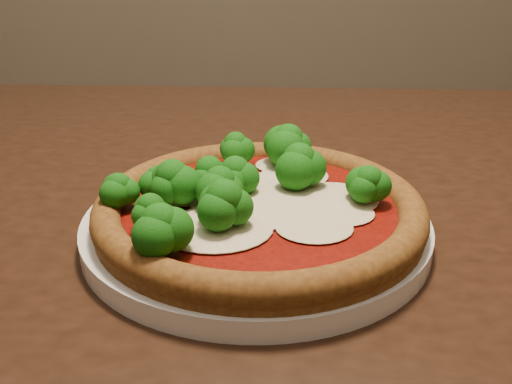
{
  "coord_description": "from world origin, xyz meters",
  "views": [
    {
      "loc": [
        0.1,
        -0.37,
        0.98
      ],
      "look_at": [
        0.11,
        0.06,
        0.79
      ],
      "focal_mm": 40.0,
      "sensor_mm": 36.0,
      "label": 1
    }
  ],
  "objects": [
    {
      "name": "dining_table",
      "position": [
        0.15,
        0.14,
        0.66
      ],
      "size": [
        1.29,
        0.99,
        0.75
      ],
      "rotation": [
        0.0,
        0.0,
        -0.09
      ],
      "color": "black",
      "rests_on": "floor"
    },
    {
      "name": "plate",
      "position": [
        0.11,
        0.06,
        0.76
      ],
      "size": [
        0.29,
        0.29,
        0.02
      ],
      "primitive_type": "cylinder",
      "color": "silver",
      "rests_on": "dining_table"
    },
    {
      "name": "pizza",
      "position": [
        0.11,
        0.06,
        0.79
      ],
      "size": [
        0.27,
        0.27,
        0.06
      ],
      "rotation": [
        0.0,
        0.0,
        -0.43
      ],
      "color": "brown",
      "rests_on": "plate"
    }
  ]
}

